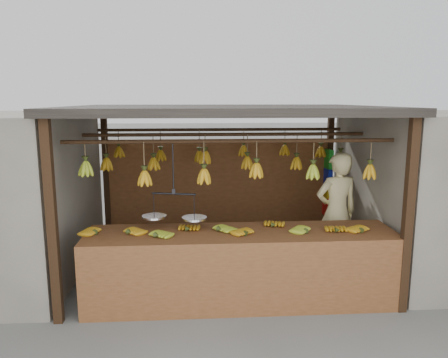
{
  "coord_description": "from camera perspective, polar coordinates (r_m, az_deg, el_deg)",
  "views": [
    {
      "loc": [
        -0.44,
        -6.2,
        2.5
      ],
      "look_at": [
        0.0,
        0.3,
        1.3
      ],
      "focal_mm": 35.0,
      "sensor_mm": 36.0,
      "label": 1
    }
  ],
  "objects": [
    {
      "name": "ground",
      "position": [
        6.7,
        0.18,
        -11.48
      ],
      "size": [
        80.0,
        80.0,
        0.0
      ],
      "primitive_type": "plane",
      "color": "#5B5B57"
    },
    {
      "name": "stall",
      "position": [
        6.56,
        -0.02,
        5.82
      ],
      "size": [
        4.3,
        3.3,
        2.4
      ],
      "color": "black",
      "rests_on": "ground"
    },
    {
      "name": "bag_bundles",
      "position": [
        8.05,
        13.39,
        -0.57
      ],
      "size": [
        0.08,
        0.26,
        1.2
      ],
      "color": "#199926",
      "rests_on": "ground"
    },
    {
      "name": "hanging_bananas",
      "position": [
        6.27,
        0.22,
        2.32
      ],
      "size": [
        3.61,
        2.22,
        0.4
      ],
      "color": "#92A523",
      "rests_on": "ground"
    },
    {
      "name": "counter",
      "position": [
        5.3,
        2.36,
        -9.21
      ],
      "size": [
        3.78,
        0.86,
        0.96
      ],
      "color": "brown",
      "rests_on": "ground"
    },
    {
      "name": "balance_scale",
      "position": [
        5.38,
        -6.54,
        -4.54
      ],
      "size": [
        0.79,
        0.4,
        0.95
      ],
      "color": "black",
      "rests_on": "ground"
    },
    {
      "name": "vendor",
      "position": [
        6.53,
        14.49,
        -4.25
      ],
      "size": [
        0.7,
        0.52,
        1.76
      ],
      "primitive_type": "imported",
      "rotation": [
        0.0,
        0.0,
        3.31
      ],
      "color": "beige",
      "rests_on": "ground"
    }
  ]
}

